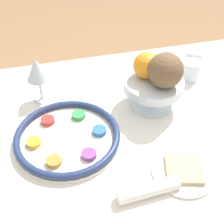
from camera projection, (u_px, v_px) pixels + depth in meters
dining_table at (140, 209)px, 1.17m from camera, size 1.21×0.99×0.75m
seder_plate at (67, 137)px, 0.91m from camera, size 0.31×0.31×0.03m
wine_glass at (37, 71)px, 0.99m from camera, size 0.07×0.07×0.16m
fruit_stand at (153, 87)px, 0.99m from camera, size 0.19×0.19×0.10m
orange_fruit at (146, 66)px, 0.96m from camera, size 0.08×0.08×0.08m
coconut at (165, 70)px, 0.92m from camera, size 0.11×0.11×0.11m
bread_plate at (184, 170)px, 0.83m from camera, size 0.17×0.17×0.02m
napkin_roll at (148, 190)px, 0.77m from camera, size 0.16×0.04×0.04m
cup_mid at (193, 59)px, 1.19m from camera, size 0.07×0.07×0.07m
cup_far at (190, 70)px, 1.13m from camera, size 0.07×0.07×0.07m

